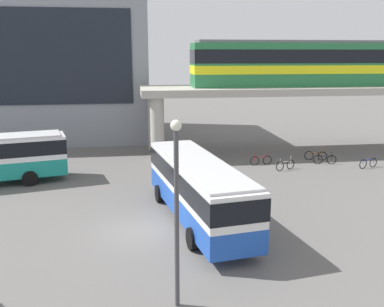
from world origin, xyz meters
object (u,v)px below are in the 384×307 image
(bicycle_red, at_px, (261,160))
(bicycle_blue, at_px, (368,163))
(bicycle_brown, at_px, (316,156))
(train, at_px, (300,63))
(bus_main, at_px, (198,184))
(bicycle_silver, at_px, (285,165))
(bicycle_black, at_px, (325,159))
(station_building, at_px, (0,64))

(bicycle_red, bearing_deg, bicycle_blue, -14.49)
(bicycle_blue, distance_m, bicycle_brown, 4.13)
(train, bearing_deg, bicycle_brown, -84.69)
(bicycle_blue, bearing_deg, bus_main, -148.62)
(bus_main, relative_size, bicycle_red, 6.32)
(bus_main, relative_size, bicycle_silver, 6.76)
(train, relative_size, bicycle_blue, 10.80)
(bicycle_red, bearing_deg, bus_main, -121.66)
(bicycle_silver, distance_m, bicycle_black, 3.89)
(bicycle_silver, distance_m, bicycle_blue, 6.43)
(station_building, xyz_separation_m, bicycle_red, (22.94, -15.62, -7.07))
(station_building, relative_size, bicycle_blue, 17.13)
(bus_main, bearing_deg, bicycle_black, 41.59)
(bicycle_red, relative_size, bicycle_blue, 1.04)
(bicycle_brown, bearing_deg, station_building, 152.15)
(bicycle_red, xyz_separation_m, bicycle_black, (5.04, -0.43, 0.00))
(bicycle_silver, bearing_deg, bicycle_red, 128.74)
(bus_main, bearing_deg, bicycle_blue, 31.38)
(station_building, height_order, bicycle_silver, station_building)
(station_building, bearing_deg, bicycle_silver, -35.48)
(station_building, height_order, bicycle_blue, station_building)
(train, distance_m, bus_main, 19.89)
(station_building, xyz_separation_m, train, (27.48, -11.04, 0.25))
(bus_main, xyz_separation_m, bicycle_brown, (11.55, 11.75, -1.63))
(train, distance_m, bicycle_brown, 8.18)
(station_building, xyz_separation_m, bicycle_blue, (30.72, -17.63, -7.07))
(bicycle_silver, relative_size, bicycle_red, 0.94)
(bicycle_brown, bearing_deg, bicycle_silver, -143.36)
(bicycle_silver, bearing_deg, bicycle_black, 18.87)
(bicycle_blue, height_order, bicycle_black, same)
(train, distance_m, bicycle_red, 9.75)
(station_building, bearing_deg, bicycle_brown, -27.85)
(bicycle_silver, height_order, bicycle_black, same)
(bicycle_silver, xyz_separation_m, bicycle_brown, (3.52, 2.62, 0.00))
(bus_main, xyz_separation_m, bicycle_black, (11.71, 10.39, -1.63))
(station_building, relative_size, bicycle_black, 16.73)
(train, xyz_separation_m, bicycle_red, (-4.54, -4.58, -7.31))
(bus_main, distance_m, bicycle_black, 15.74)
(bicycle_blue, bearing_deg, bicycle_red, 165.51)
(bus_main, relative_size, bicycle_blue, 6.56)
(station_building, bearing_deg, bus_main, -58.41)
(bicycle_blue, bearing_deg, bicycle_silver, 177.16)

